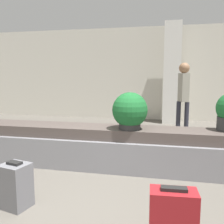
{
  "coord_description": "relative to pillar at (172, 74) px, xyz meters",
  "views": [
    {
      "loc": [
        0.85,
        -2.52,
        1.49
      ],
      "look_at": [
        0.0,
        1.43,
        0.92
      ],
      "focal_mm": 40.0,
      "sensor_mm": 36.0,
      "label": 1
    }
  ],
  "objects": [
    {
      "name": "suitcase_0",
      "position": [
        -0.08,
        -6.27,
        -1.32
      ],
      "size": [
        0.41,
        0.24,
        0.58
      ],
      "rotation": [
        0.0,
        0.0,
        0.07
      ],
      "color": "maroon",
      "rests_on": "ground_plane"
    },
    {
      "name": "carousel",
      "position": [
        -1.02,
        -4.36,
        -1.28
      ],
      "size": [
        6.73,
        0.75,
        0.67
      ],
      "color": "gray",
      "rests_on": "ground_plane"
    },
    {
      "name": "potted_plant_0",
      "position": [
        -0.71,
        -4.47,
        -0.64
      ],
      "size": [
        0.56,
        0.56,
        0.59
      ],
      "color": "#2D2D2D",
      "rests_on": "carousel"
    },
    {
      "name": "suitcase_1",
      "position": [
        -1.82,
        -5.89,
        -1.34
      ],
      "size": [
        0.36,
        0.33,
        0.54
      ],
      "rotation": [
        0.0,
        0.0,
        -0.23
      ],
      "color": "slate",
      "rests_on": "ground_plane"
    },
    {
      "name": "pillar",
      "position": [
        0.0,
        0.0,
        0.0
      ],
      "size": [
        0.53,
        0.53,
        3.2
      ],
      "color": "silver",
      "rests_on": "ground_plane"
    },
    {
      "name": "traveler_0",
      "position": [
        0.26,
        -1.86,
        -0.48
      ],
      "size": [
        0.31,
        0.36,
        1.84
      ],
      "rotation": [
        0.0,
        0.0,
        -1.27
      ],
      "color": "#282833",
      "rests_on": "ground_plane"
    },
    {
      "name": "ground_plane",
      "position": [
        -1.02,
        -5.79,
        -1.6
      ],
      "size": [
        18.0,
        18.0,
        0.0
      ],
      "primitive_type": "plane",
      "color": "#59544C"
    },
    {
      "name": "back_wall",
      "position": [
        -1.02,
        0.56,
        0.0
      ],
      "size": [
        18.0,
        0.06,
        3.2
      ],
      "color": "beige",
      "rests_on": "ground_plane"
    }
  ]
}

